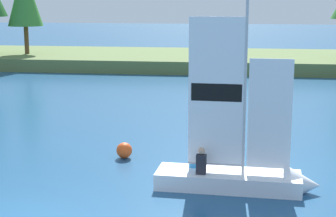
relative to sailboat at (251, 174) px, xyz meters
name	(u,v)px	position (x,y,z in m)	size (l,w,h in m)	color
shore_bank	(176,60)	(-5.52, 28.26, 0.01)	(80.00, 10.96, 0.93)	#5B703D
sailboat	(251,174)	(0.00, 0.00, 0.00)	(4.67, 1.47, 5.82)	white
channel_buoy	(124,150)	(-4.21, 2.58, -0.18)	(0.54, 0.54, 0.54)	#E54C19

